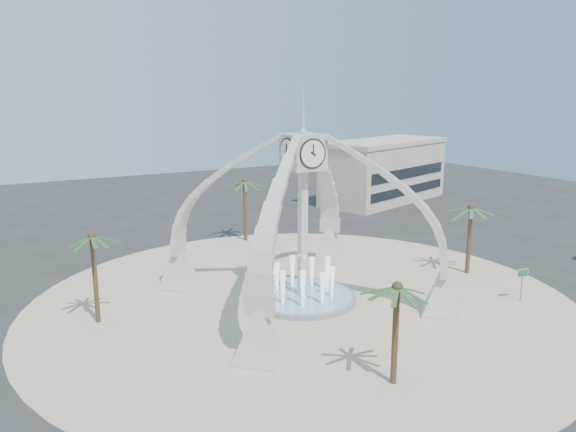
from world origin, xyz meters
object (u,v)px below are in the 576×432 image
fountain (302,297)px  palm_east (472,208)px  street_sign (522,277)px  clock_tower (303,215)px  palm_north (245,182)px  palm_west (92,237)px  palm_south (397,288)px

fountain → palm_east: size_ratio=1.23×
fountain → street_sign: bearing=-29.9°
clock_tower → fountain: clock_tower is taller
palm_north → street_sign: bearing=-68.0°
clock_tower → fountain: size_ratio=2.24×
palm_west → palm_south: bearing=-53.0°
street_sign → fountain: bearing=160.3°
clock_tower → palm_east: (15.56, -1.38, -0.81)m
fountain → palm_south: 13.90m
fountain → palm_north: palm_north is taller
palm_north → palm_south: 30.95m
palm_west → palm_north: (17.66, 14.42, 0.28)m
clock_tower → palm_east: size_ratio=2.75×
palm_west → clock_tower: bearing=-12.9°
palm_east → clock_tower: bearing=174.9°
clock_tower → fountain: 6.20m
palm_west → palm_south: size_ratio=1.09×
palm_east → palm_south: bearing=-146.9°
palm_north → palm_west: bearing=-140.8°
palm_south → street_sign: palm_south is taller
fountain → palm_west: size_ratio=1.20×
palm_north → fountain: bearing=-101.6°
fountain → palm_north: 18.95m
clock_tower → palm_west: clock_tower is taller
palm_south → street_sign: size_ratio=2.33×
palm_west → palm_north: palm_north is taller
fountain → street_sign: size_ratio=3.05×
fountain → palm_west: bearing=167.1°
street_sign → palm_north: bearing=122.2°
fountain → palm_east: bearing=-5.1°
fountain → palm_south: bearing=-98.8°
fountain → palm_east: palm_east is taller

